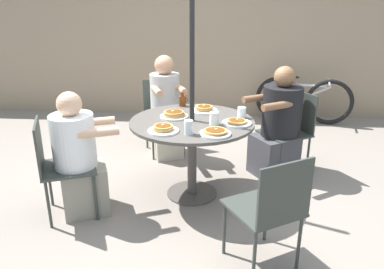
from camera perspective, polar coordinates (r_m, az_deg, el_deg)
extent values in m
plane|color=gray|center=(3.63, 0.00, -8.96)|extent=(12.00, 12.00, 0.00)
cube|color=gray|center=(5.85, 1.98, 11.39)|extent=(10.00, 0.06, 1.74)
cylinder|color=#4C4742|center=(3.63, 0.00, -8.86)|extent=(0.48, 0.48, 0.01)
cylinder|color=#4C4742|center=(3.47, 0.00, -3.85)|extent=(0.09, 0.09, 0.71)
cylinder|color=#4C4742|center=(3.34, 0.00, 1.93)|extent=(1.11, 1.11, 0.03)
cylinder|color=black|center=(3.26, 0.00, 6.58)|extent=(0.04, 0.04, 2.00)
cylinder|color=#333833|center=(3.86, 13.28, -4.19)|extent=(0.02, 0.02, 0.42)
cylinder|color=#333833|center=(4.12, 10.03, -2.34)|extent=(0.02, 0.02, 0.42)
cylinder|color=#333833|center=(4.09, 17.23, -3.13)|extent=(0.02, 0.02, 0.42)
cylinder|color=#333833|center=(4.34, 13.93, -1.46)|extent=(0.02, 0.02, 0.42)
cube|color=#333833|center=(4.02, 13.88, 0.17)|extent=(0.59, 0.59, 0.02)
cube|color=#333833|center=(4.09, 16.34, 3.43)|extent=(0.23, 0.36, 0.41)
cube|color=#3D3D42|center=(4.02, 12.32, -3.06)|extent=(0.55, 0.54, 0.42)
cylinder|color=black|center=(3.90, 13.51, 3.45)|extent=(0.39, 0.39, 0.51)
sphere|color=brown|center=(3.82, 13.94, 8.52)|extent=(0.21, 0.21, 0.21)
cylinder|color=brown|center=(3.62, 12.83, 4.28)|extent=(0.31, 0.23, 0.07)
cylinder|color=brown|center=(3.87, 9.84, 5.48)|extent=(0.31, 0.23, 0.07)
cylinder|color=#333833|center=(4.37, -1.25, -0.66)|extent=(0.02, 0.02, 0.42)
cylinder|color=#333833|center=(4.29, -5.96, -1.18)|extent=(0.02, 0.02, 0.42)
cylinder|color=#333833|center=(4.70, -2.51, 0.87)|extent=(0.02, 0.02, 0.42)
cylinder|color=#333833|center=(4.63, -6.90, 0.41)|extent=(0.02, 0.02, 0.42)
cube|color=#333833|center=(4.42, -4.23, 2.58)|extent=(0.56, 0.56, 0.02)
cube|color=#333833|center=(4.56, -4.91, 5.89)|extent=(0.39, 0.17, 0.41)
cube|color=beige|center=(4.39, -3.82, -0.59)|extent=(0.42, 0.44, 0.42)
cylinder|color=#B2B2B2|center=(4.29, -4.13, 5.66)|extent=(0.33, 0.33, 0.54)
sphere|color=tan|center=(4.22, -4.25, 10.51)|extent=(0.22, 0.22, 0.22)
cylinder|color=tan|center=(4.12, -1.72, 6.97)|extent=(0.18, 0.31, 0.07)
cylinder|color=tan|center=(4.05, -5.41, 6.68)|extent=(0.18, 0.31, 0.07)
cylinder|color=#333833|center=(3.56, -14.93, -6.48)|extent=(0.02, 0.02, 0.42)
cylinder|color=#333833|center=(3.24, -14.49, -9.30)|extent=(0.02, 0.02, 0.42)
cylinder|color=#333833|center=(3.57, -20.83, -7.09)|extent=(0.02, 0.02, 0.42)
cylinder|color=#333833|center=(3.25, -21.03, -9.96)|extent=(0.02, 0.02, 0.42)
cube|color=#333833|center=(3.30, -18.23, -4.77)|extent=(0.56, 0.56, 0.02)
cube|color=#333833|center=(3.24, -22.29, -1.70)|extent=(0.17, 0.39, 0.41)
cube|color=gray|center=(3.40, -15.91, -7.95)|extent=(0.47, 0.45, 0.42)
cylinder|color=white|center=(3.22, -17.60, -1.07)|extent=(0.35, 0.35, 0.46)
sphere|color=#DBA884|center=(3.12, -18.22, 4.43)|extent=(0.20, 0.20, 0.20)
cylinder|color=#DBA884|center=(3.32, -14.48, 1.88)|extent=(0.32, 0.19, 0.07)
cylinder|color=#DBA884|center=(3.05, -14.08, 0.28)|extent=(0.32, 0.19, 0.07)
cylinder|color=#333833|center=(2.78, 4.97, -14.07)|extent=(0.02, 0.02, 0.42)
cylinder|color=#333833|center=(2.95, 11.22, -12.08)|extent=(0.02, 0.02, 0.42)
cylinder|color=#333833|center=(2.53, 9.46, -18.14)|extent=(0.02, 0.02, 0.42)
cylinder|color=#333833|center=(2.73, 16.00, -15.57)|extent=(0.02, 0.02, 0.42)
cube|color=#333833|center=(2.62, 10.73, -10.91)|extent=(0.59, 0.59, 0.02)
cube|color=#333833|center=(2.38, 14.05, -8.71)|extent=(0.36, 0.22, 0.41)
cylinder|color=white|center=(3.60, 1.87, 3.65)|extent=(0.26, 0.26, 0.02)
cylinder|color=#BC8947|center=(3.60, 1.90, 3.84)|extent=(0.15, 0.15, 0.01)
cylinder|color=#BC8947|center=(3.59, 1.89, 4.03)|extent=(0.16, 0.16, 0.01)
cylinder|color=#BC8947|center=(3.59, 1.81, 4.25)|extent=(0.17, 0.17, 0.01)
ellipsoid|color=brown|center=(3.59, 1.88, 4.36)|extent=(0.13, 0.12, 0.00)
cube|color=#F4E084|center=(3.59, 1.82, 4.47)|extent=(0.03, 0.03, 0.01)
cylinder|color=white|center=(3.43, -2.77, 2.77)|extent=(0.26, 0.26, 0.02)
cylinder|color=#BC8947|center=(3.43, -2.69, 3.01)|extent=(0.20, 0.20, 0.01)
cylinder|color=#BC8947|center=(3.42, -2.68, 3.20)|extent=(0.19, 0.19, 0.01)
cylinder|color=#BC8947|center=(3.42, -2.83, 3.41)|extent=(0.18, 0.18, 0.01)
ellipsoid|color=brown|center=(3.41, -2.78, 3.56)|extent=(0.15, 0.14, 0.00)
cube|color=#F4E084|center=(3.41, -2.92, 3.62)|extent=(0.03, 0.03, 0.01)
cylinder|color=white|center=(3.00, 3.55, 0.14)|extent=(0.26, 0.26, 0.02)
cylinder|color=#BC8947|center=(3.00, 3.45, 0.42)|extent=(0.18, 0.18, 0.01)
cylinder|color=#BC8947|center=(2.99, 3.64, 0.59)|extent=(0.19, 0.19, 0.01)
ellipsoid|color=brown|center=(2.99, 3.57, 0.72)|extent=(0.15, 0.14, 0.00)
cube|color=#F4E084|center=(2.99, 3.69, 0.82)|extent=(0.02, 0.02, 0.01)
cylinder|color=white|center=(3.06, -4.40, 0.56)|extent=(0.26, 0.26, 0.02)
cylinder|color=#BC8947|center=(3.06, -4.48, 0.79)|extent=(0.16, 0.16, 0.01)
cylinder|color=#BC8947|center=(3.05, -4.44, 0.92)|extent=(0.16, 0.16, 0.01)
cylinder|color=#BC8947|center=(3.05, -4.39, 1.10)|extent=(0.16, 0.16, 0.01)
cylinder|color=#BC8947|center=(3.05, -4.43, 1.28)|extent=(0.16, 0.16, 0.01)
ellipsoid|color=brown|center=(3.05, -4.43, 1.40)|extent=(0.13, 0.12, 0.00)
cube|color=#F4E084|center=(3.04, -4.47, 1.47)|extent=(0.03, 0.03, 0.01)
cylinder|color=white|center=(3.27, 6.83, 1.73)|extent=(0.26, 0.26, 0.02)
cylinder|color=#BC8947|center=(3.26, 6.77, 1.92)|extent=(0.17, 0.17, 0.01)
cylinder|color=#BC8947|center=(3.25, 6.82, 2.07)|extent=(0.18, 0.18, 0.01)
ellipsoid|color=brown|center=(3.26, 6.85, 2.22)|extent=(0.14, 0.13, 0.00)
cube|color=#F4E084|center=(3.25, 6.86, 2.32)|extent=(0.02, 0.02, 0.01)
cylinder|color=#602D0F|center=(3.78, -1.48, 5.10)|extent=(0.07, 0.07, 0.10)
cylinder|color=#602D0F|center=(3.76, -1.49, 6.15)|extent=(0.03, 0.03, 0.04)
torus|color=#602D0F|center=(3.77, -1.00, 5.31)|extent=(0.05, 0.01, 0.05)
cylinder|color=white|center=(3.21, 3.43, 2.39)|extent=(0.09, 0.09, 0.11)
cylinder|color=white|center=(3.20, 3.45, 3.36)|extent=(0.09, 0.09, 0.01)
cylinder|color=silver|center=(2.98, -0.43, 1.09)|extent=(0.07, 0.07, 0.12)
cylinder|color=silver|center=(3.43, 7.58, 3.34)|extent=(0.08, 0.08, 0.10)
torus|color=black|center=(5.79, 12.98, 5.37)|extent=(0.67, 0.20, 0.67)
torus|color=black|center=(5.80, 20.20, 4.65)|extent=(0.67, 0.20, 0.67)
cylinder|color=#B2B2B7|center=(5.73, 16.83, 7.22)|extent=(0.59, 0.16, 0.03)
cylinder|color=#B2B2B7|center=(5.76, 18.17, 5.97)|extent=(0.45, 0.13, 0.26)
cylinder|color=#B2B2B7|center=(5.72, 15.04, 7.84)|extent=(0.03, 0.03, 0.09)
ellipsoid|color=black|center=(5.71, 15.09, 8.44)|extent=(0.21, 0.11, 0.04)
cylinder|color=#B2B2B7|center=(5.73, 20.19, 7.47)|extent=(0.12, 0.44, 0.03)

